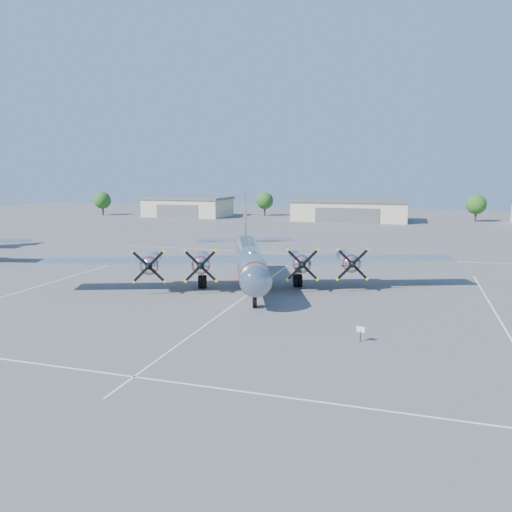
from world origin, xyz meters
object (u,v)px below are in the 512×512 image
(hangar_west, at_px, (188,206))
(main_bomber_b29, at_px, (250,283))
(info_placard, at_px, (361,331))
(tree_far_west, at_px, (102,200))
(hangar_center, at_px, (350,210))
(tree_west, at_px, (265,201))
(tree_east, at_px, (476,205))

(hangar_west, height_order, main_bomber_b29, hangar_west)
(info_placard, bearing_deg, tree_far_west, 144.55)
(hangar_west, xyz_separation_m, hangar_center, (45.00, -0.00, -0.00))
(hangar_center, height_order, tree_west, tree_west)
(info_placard, bearing_deg, tree_west, 122.11)
(tree_east, distance_m, main_bomber_b29, 90.02)
(hangar_center, distance_m, tree_east, 30.64)
(tree_far_west, relative_size, tree_east, 1.00)
(tree_west, bearing_deg, info_placard, -70.12)
(tree_east, bearing_deg, tree_west, 177.92)
(hangar_center, xyz_separation_m, info_placard, (11.84, -93.85, -1.94))
(tree_west, height_order, tree_east, same)
(hangar_west, distance_m, main_bomber_b29, 89.60)
(tree_east, bearing_deg, hangar_west, -175.40)
(tree_west, distance_m, info_placard, 108.39)
(tree_west, xyz_separation_m, tree_east, (55.00, -2.00, 0.00))
(hangar_center, height_order, tree_east, tree_east)
(tree_far_west, xyz_separation_m, tree_east, (100.00, 10.00, 0.00))
(hangar_west, bearing_deg, tree_far_west, -170.99)
(hangar_west, bearing_deg, tree_east, 4.60)
(hangar_west, distance_m, tree_east, 75.26)
(hangar_center, distance_m, tree_far_west, 70.13)
(hangar_center, bearing_deg, tree_far_west, -176.76)
(tree_east, xyz_separation_m, info_placard, (-18.16, -99.88, -3.45))
(tree_west, bearing_deg, hangar_west, -158.11)
(tree_east, height_order, main_bomber_b29, tree_east)
(tree_west, distance_m, main_bomber_b29, 89.54)
(tree_east, distance_m, info_placard, 101.58)
(main_bomber_b29, relative_size, info_placard, 37.99)
(tree_far_west, bearing_deg, hangar_west, 9.01)
(main_bomber_b29, bearing_deg, hangar_center, 68.31)
(tree_far_west, bearing_deg, info_placard, -47.68)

